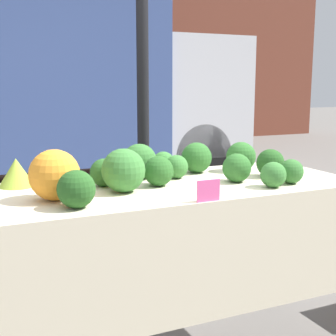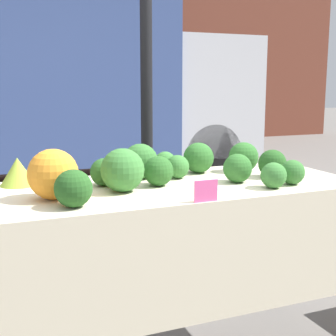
{
  "view_description": "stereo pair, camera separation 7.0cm",
  "coord_description": "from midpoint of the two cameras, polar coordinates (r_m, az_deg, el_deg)",
  "views": [
    {
      "loc": [
        -0.86,
        -1.93,
        1.34
      ],
      "look_at": [
        0.0,
        0.0,
        0.96
      ],
      "focal_mm": 50.0,
      "sensor_mm": 36.0,
      "label": 1
    },
    {
      "loc": [
        -0.8,
        -1.96,
        1.34
      ],
      "look_at": [
        0.0,
        0.0,
        0.96
      ],
      "focal_mm": 50.0,
      "sensor_mm": 36.0,
      "label": 2
    }
  ],
  "objects": [
    {
      "name": "broccoli_head_12",
      "position": [
        2.15,
        11.81,
        -0.81
      ],
      "size": [
        0.12,
        0.12,
        0.12
      ],
      "color": "#387533",
      "rests_on": "market_table"
    },
    {
      "name": "broccoli_head_8",
      "position": [
        2.39,
        11.56,
        0.6
      ],
      "size": [
        0.14,
        0.14,
        0.14
      ],
      "color": "#23511E",
      "rests_on": "market_table"
    },
    {
      "name": "broccoli_head_4",
      "position": [
        2.13,
        -2.08,
        -0.39
      ],
      "size": [
        0.14,
        0.14,
        0.14
      ],
      "color": "#285B23",
      "rests_on": "market_table"
    },
    {
      "name": "broccoli_head_2",
      "position": [
        2.31,
        0.17,
        0.15
      ],
      "size": [
        0.12,
        0.12,
        0.12
      ],
      "color": "#387533",
      "rests_on": "market_table"
    },
    {
      "name": "tent_pole",
      "position": [
        2.77,
        -3.79,
        7.19
      ],
      "size": [
        0.07,
        0.07,
        2.39
      ],
      "color": "black",
      "rests_on": "ground_plane"
    },
    {
      "name": "orange_cauliflower",
      "position": [
        1.93,
        -14.68,
        -0.83
      ],
      "size": [
        0.21,
        0.21,
        0.21
      ],
      "color": "orange",
      "rests_on": "market_table"
    },
    {
      "name": "broccoli_head_7",
      "position": [
        2.3,
        -4.39,
        0.81
      ],
      "size": [
        0.17,
        0.17,
        0.17
      ],
      "color": "#336B2D",
      "rests_on": "market_table"
    },
    {
      "name": "market_table",
      "position": [
        2.14,
        -0.24,
        -5.71
      ],
      "size": [
        1.8,
        0.72,
        0.88
      ],
      "color": "beige",
      "rests_on": "ground_plane"
    },
    {
      "name": "broccoli_head_6",
      "position": [
        2.25,
        13.93,
        -0.41
      ],
      "size": [
        0.12,
        0.12,
        0.12
      ],
      "color": "#336B2D",
      "rests_on": "market_table"
    },
    {
      "name": "romanesco_head",
      "position": [
        2.24,
        -18.86,
        -0.53
      ],
      "size": [
        0.16,
        0.16,
        0.13
      ],
      "color": "#93B238",
      "rests_on": "market_table"
    },
    {
      "name": "broccoli_head_5",
      "position": [
        2.24,
        -14.19,
        -0.04
      ],
      "size": [
        0.15,
        0.15,
        0.15
      ],
      "color": "#23511E",
      "rests_on": "market_table"
    },
    {
      "name": "broccoli_head_1",
      "position": [
        2.24,
        7.5,
        0.02
      ],
      "size": [
        0.14,
        0.14,
        0.14
      ],
      "color": "#2D6628",
      "rests_on": "market_table"
    },
    {
      "name": "broccoli_head_9",
      "position": [
        2.52,
        8.11,
        1.37
      ],
      "size": [
        0.16,
        0.16,
        0.16
      ],
      "color": "#2D6628",
      "rests_on": "market_table"
    },
    {
      "name": "broccoli_head_3",
      "position": [
        2.15,
        -8.73,
        -0.55
      ],
      "size": [
        0.13,
        0.13,
        0.13
      ],
      "color": "#285B23",
      "rests_on": "market_table"
    },
    {
      "name": "price_sign",
      "position": [
        1.86,
        3.88,
        -2.78
      ],
      "size": [
        0.1,
        0.01,
        0.09
      ],
      "color": "#F45B9E",
      "rests_on": "market_table"
    },
    {
      "name": "broccoli_head_0",
      "position": [
        2.02,
        -6.44,
        -0.3
      ],
      "size": [
        0.19,
        0.19,
        0.19
      ],
      "color": "#387533",
      "rests_on": "market_table"
    },
    {
      "name": "broccoli_head_10",
      "position": [
        2.43,
        -1.39,
        0.66
      ],
      "size": [
        0.12,
        0.12,
        0.12
      ],
      "color": "#387533",
      "rests_on": "market_table"
    },
    {
      "name": "parked_truck",
      "position": [
        6.32,
        -16.43,
        10.3
      ],
      "size": [
        5.21,
        1.93,
        2.59
      ],
      "color": "#384C84",
      "rests_on": "ground_plane"
    },
    {
      "name": "broccoli_head_13",
      "position": [
        1.79,
        -12.22,
        -2.54
      ],
      "size": [
        0.15,
        0.15,
        0.15
      ],
      "color": "#23511E",
      "rests_on": "market_table"
    },
    {
      "name": "broccoli_head_11",
      "position": [
        2.46,
        2.69,
        1.27
      ],
      "size": [
        0.16,
        0.16,
        0.16
      ],
      "color": "#2D6628",
      "rests_on": "market_table"
    }
  ]
}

